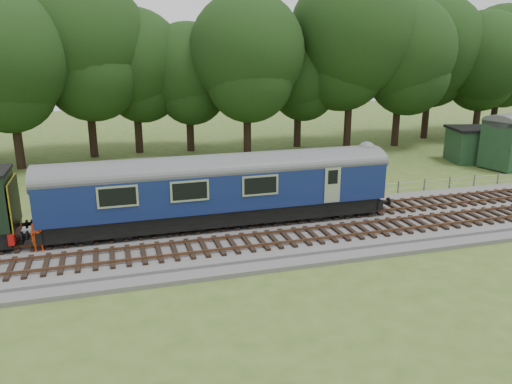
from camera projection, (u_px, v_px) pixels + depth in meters
name	position (u px, v px, depth m)	size (l,w,h in m)	color
ground	(277.00, 234.00, 26.31)	(120.00, 120.00, 0.00)	#405820
ballast	(277.00, 231.00, 26.26)	(70.00, 7.00, 0.35)	#4C4C4F
track_north	(269.00, 218.00, 27.48)	(67.20, 2.40, 0.21)	black
track_south	(288.00, 238.00, 24.72)	(67.20, 2.40, 0.21)	black
fence	(253.00, 209.00, 30.45)	(64.00, 0.12, 1.00)	#6B6054
tree_line	(201.00, 153.00, 46.57)	(70.00, 8.00, 18.00)	black
dmu_railcar	(220.00, 184.00, 26.12)	(18.05, 2.86, 3.88)	black
worker	(38.00, 234.00, 22.99)	(0.63, 0.42, 1.74)	#E8400C
shed	(471.00, 144.00, 42.64)	(4.39, 4.39, 2.98)	#19371E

